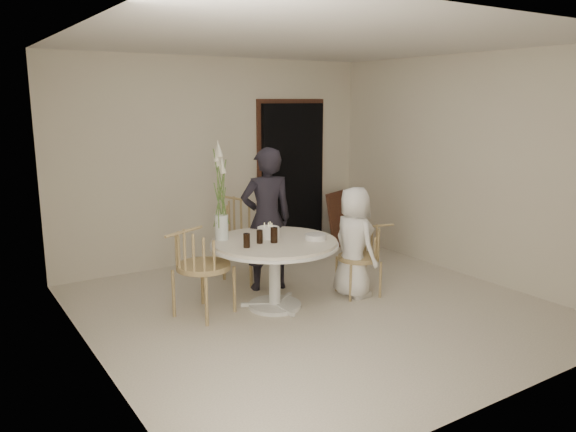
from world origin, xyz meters
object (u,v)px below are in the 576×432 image
table (275,251)px  flower_vase (221,199)px  girl (267,219)px  boy (354,242)px  chair_left (194,260)px  chair_far (242,226)px  chair_right (368,249)px  birthday_cake (268,232)px

table → flower_vase: (-0.44, 0.33, 0.54)m
table → girl: (0.25, 0.57, 0.20)m
girl → boy: 1.02m
chair_left → girl: size_ratio=0.58×
girl → chair_left: bearing=34.1°
boy → table: bearing=78.9°
chair_far → chair_right: bearing=-72.0°
chair_far → chair_left: bearing=-154.3°
girl → flower_vase: (-0.69, -0.24, 0.34)m
chair_left → chair_far: bearing=-72.2°
table → flower_vase: bearing=143.2°
chair_far → chair_right: chair_far is taller
girl → flower_vase: bearing=32.7°
chair_right → chair_left: bearing=-87.1°
boy → chair_far: bearing=28.6°
chair_left → girl: girl is taller
table → chair_left: chair_left is taller
chair_left → boy: bearing=-125.3°
chair_right → chair_left: (-1.93, 0.36, 0.10)m
chair_right → flower_vase: bearing=-95.4°
table → boy: boy is taller
chair_right → girl: (-0.86, 0.76, 0.31)m
birthday_cake → girl: bearing=61.4°
chair_right → table: bearing=-86.7°
girl → boy: bearing=145.6°
girl → boy: girl is taller
girl → birthday_cake: (-0.24, -0.43, -0.03)m
girl → boy: (0.67, -0.74, -0.20)m
girl → chair_right: bearing=151.7°
girl → flower_vase: flower_vase is taller
table → girl: size_ratio=0.81×
chair_left → boy: 1.78m
chair_far → flower_vase: bearing=-146.6°
table → birthday_cake: size_ratio=5.70×
chair_far → chair_right: size_ratio=1.25×
chair_far → chair_right: (0.89, -1.30, -0.13)m
girl → birthday_cake: girl is taller
chair_right → flower_vase: 1.75m
table → chair_left: 0.84m
chair_far → chair_right: 1.58m
boy → birthday_cake: bearing=70.9°
flower_vase → table: bearing=-36.8°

